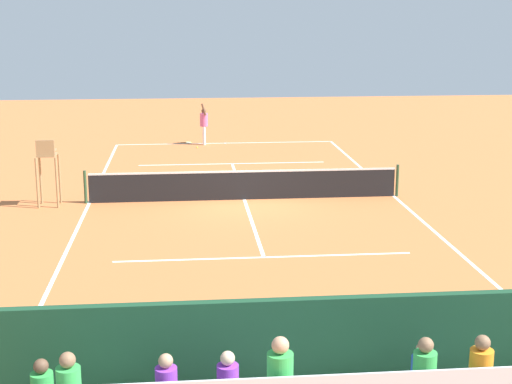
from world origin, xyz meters
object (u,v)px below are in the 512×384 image
at_px(courtside_bench, 425,362).
at_px(tennis_ball_near, 197,147).
at_px(tennis_player, 204,123).
at_px(tennis_racket, 188,142).
at_px(umpire_chair, 47,165).
at_px(tennis_net, 244,185).

bearing_deg(courtside_bench, tennis_ball_near, -82.21).
xyz_separation_m(tennis_player, tennis_ball_near, (0.35, 0.92, -0.98)).
relative_size(tennis_player, tennis_racket, 3.30).
bearing_deg(umpire_chair, tennis_net, -177.63).
distance_m(umpire_chair, tennis_ball_near, 11.24).
distance_m(tennis_racket, tennis_ball_near, 1.53).
xyz_separation_m(umpire_chair, tennis_ball_near, (-4.86, -10.06, -1.28)).
relative_size(umpire_chair, courtside_bench, 1.19).
bearing_deg(tennis_racket, courtside_bench, 98.21).
xyz_separation_m(tennis_net, tennis_player, (0.99, -10.72, 0.51)).
bearing_deg(tennis_ball_near, tennis_player, -110.78).
bearing_deg(courtside_bench, tennis_racket, -81.79).
relative_size(courtside_bench, tennis_racket, 3.09).
height_order(tennis_net, umpire_chair, umpire_chair).
bearing_deg(tennis_player, tennis_racket, -37.28).
xyz_separation_m(umpire_chair, courtside_bench, (-8.02, 13.01, -0.76)).
relative_size(courtside_bench, tennis_player, 0.93).
relative_size(umpire_chair, tennis_racket, 3.67).
bearing_deg(tennis_ball_near, umpire_chair, 64.19).
relative_size(umpire_chair, tennis_ball_near, 32.42).
bearing_deg(tennis_ball_near, courtside_bench, 97.79).
bearing_deg(tennis_net, tennis_player, -84.75).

